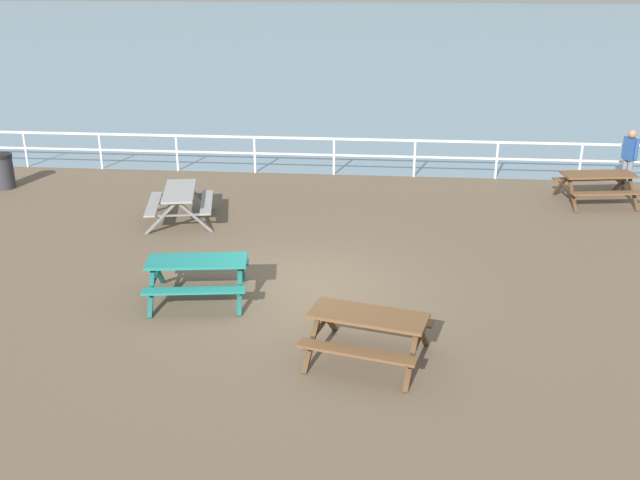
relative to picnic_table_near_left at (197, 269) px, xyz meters
The scene contains 10 objects.
ground_plane 2.12m from the picnic_table_near_left, 19.64° to the left, with size 30.00×24.00×0.20m, color brown.
sea_band 53.46m from the picnic_table_near_left, 87.97° to the left, with size 142.00×90.00×0.01m, color gray.
distant_shoreline 96.44m from the picnic_table_near_left, 88.88° to the left, with size 142.00×6.00×1.80m, color #4C4C47.
seaward_railing 8.64m from the picnic_table_near_left, 77.36° to the left, with size 23.07×0.07×1.08m.
picnic_table_near_left is the anchor object (origin of this frame).
picnic_table_near_right 3.67m from the picnic_table_near_left, 30.86° to the right, with size 2.11×1.90×0.80m.
picnic_table_mid_centre 4.36m from the picnic_table_near_left, 109.42° to the left, with size 1.83×2.06×0.80m.
picnic_table_seaward 10.84m from the picnic_table_near_left, 36.34° to the left, with size 2.01×1.77×0.80m.
visitor 12.41m from the picnic_table_near_left, 37.80° to the left, with size 0.35×0.48×1.66m.
litter_bin 9.36m from the picnic_table_near_left, 137.65° to the left, with size 0.55×0.55×0.95m.
Camera 1 is at (1.41, -12.58, 5.88)m, focal length 40.98 mm.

